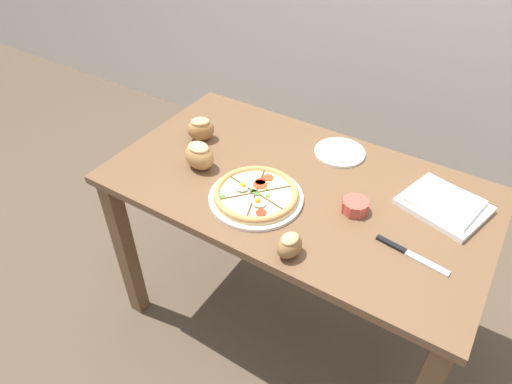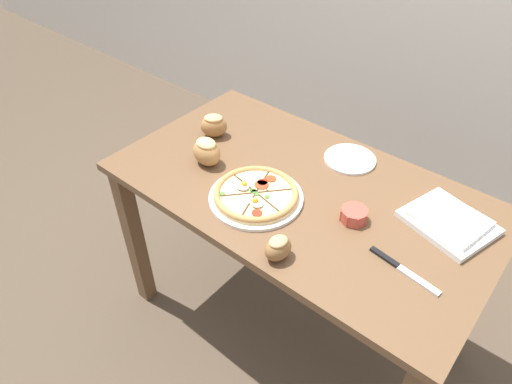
{
  "view_description": "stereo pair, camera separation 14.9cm",
  "coord_description": "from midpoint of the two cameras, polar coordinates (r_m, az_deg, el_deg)",
  "views": [
    {
      "loc": [
        0.53,
        -1.11,
        1.77
      ],
      "look_at": [
        -0.08,
        -0.15,
        0.81
      ],
      "focal_mm": 32.0,
      "sensor_mm": 36.0,
      "label": 1
    },
    {
      "loc": [
        0.65,
        -1.02,
        1.77
      ],
      "look_at": [
        -0.08,
        -0.15,
        0.81
      ],
      "focal_mm": 32.0,
      "sensor_mm": 36.0,
      "label": 2
    }
  ],
  "objects": [
    {
      "name": "side_saucer",
      "position": [
        1.72,
        14.11,
        3.91
      ],
      "size": [
        0.19,
        0.19,
        0.01
      ],
      "color": "white",
      "rests_on": "dining_table"
    },
    {
      "name": "dining_table",
      "position": [
        1.65,
        7.93,
        -2.71
      ],
      "size": [
        1.3,
        0.74,
        0.78
      ],
      "color": "brown",
      "rests_on": "ground_plane"
    },
    {
      "name": "knife_main",
      "position": [
        1.38,
        20.92,
        -9.2
      ],
      "size": [
        0.22,
        0.05,
        0.01
      ],
      "rotation": [
        0.0,
        0.0,
        -0.14
      ],
      "color": "silver",
      "rests_on": "dining_table"
    },
    {
      "name": "napkin_folded",
      "position": [
        1.55,
        25.53,
        -3.43
      ],
      "size": [
        0.3,
        0.27,
        0.04
      ],
      "rotation": [
        0.0,
        0.0,
        -0.28
      ],
      "color": "white",
      "rests_on": "dining_table"
    },
    {
      "name": "bread_piece_mid",
      "position": [
        1.63,
        -3.6,
        5.01
      ],
      "size": [
        0.12,
        0.09,
        0.1
      ],
      "rotation": [
        0.0,
        0.0,
        3.05
      ],
      "color": "#B27F47",
      "rests_on": "dining_table"
    },
    {
      "name": "ground_plane",
      "position": [
        2.15,
        6.3,
        -15.67
      ],
      "size": [
        12.0,
        12.0,
        0.0
      ],
      "primitive_type": "plane",
      "color": "brown"
    },
    {
      "name": "bread_piece_near",
      "position": [
        1.3,
        6.08,
        -7.1
      ],
      "size": [
        0.08,
        0.1,
        0.08
      ],
      "rotation": [
        0.0,
        0.0,
        1.37
      ],
      "color": "olive",
      "rests_on": "dining_table"
    },
    {
      "name": "ramekin_bowl",
      "position": [
        1.47,
        15.02,
        -2.86
      ],
      "size": [
        0.09,
        0.09,
        0.04
      ],
      "color": "#C64C3D",
      "rests_on": "dining_table"
    },
    {
      "name": "pizza",
      "position": [
        1.49,
        2.84,
        -0.45
      ],
      "size": [
        0.31,
        0.31,
        0.05
      ],
      "color": "white",
      "rests_on": "dining_table"
    },
    {
      "name": "bread_piece_far",
      "position": [
        1.78,
        -2.91,
        8.26
      ],
      "size": [
        0.13,
        0.12,
        0.09
      ],
      "rotation": [
        0.0,
        0.0,
        0.65
      ],
      "color": "#A3703D",
      "rests_on": "dining_table"
    }
  ]
}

